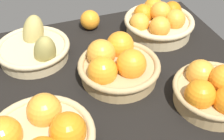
{
  "coord_description": "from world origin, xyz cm",
  "views": [
    {
      "loc": [
        -22.74,
        -62.65,
        62.01
      ],
      "look_at": [
        -0.96,
        -0.71,
        7.0
      ],
      "focal_mm": 48.93,
      "sensor_mm": 36.0,
      "label": 1
    }
  ],
  "objects": [
    {
      "name": "market_tray",
      "position": [
        0.0,
        0.0,
        1.5
      ],
      "size": [
        84.0,
        72.0,
        3.0
      ],
      "primitive_type": "cube",
      "color": "black",
      "rests_on": "ground"
    },
    {
      "name": "basket_near_left",
      "position": [
        -23.69,
        -17.69,
        7.4
      ],
      "size": [
        24.78,
        24.78,
        10.92
      ],
      "color": "tan",
      "rests_on": "market_tray"
    },
    {
      "name": "basket_far_left_pears",
      "position": [
        -19.86,
        17.58,
        6.58
      ],
      "size": [
        22.81,
        22.81,
        13.02
      ],
      "color": "#D3BC8C",
      "rests_on": "market_tray"
    },
    {
      "name": "loose_orange_front_gap",
      "position": [
        1.07,
        28.52,
        6.46
      ],
      "size": [
        6.92,
        6.92,
        6.92
      ],
      "primitive_type": "sphere",
      "color": "orange",
      "rests_on": "market_tray"
    },
    {
      "name": "basket_center",
      "position": [
        0.9,
        0.45,
        7.55
      ],
      "size": [
        23.64,
        23.64,
        11.17
      ],
      "color": "tan",
      "rests_on": "market_tray"
    },
    {
      "name": "basket_far_right",
      "position": [
        22.26,
        17.54,
        7.73
      ],
      "size": [
        23.93,
        23.93,
        11.77
      ],
      "color": "#D3BC8C",
      "rests_on": "market_tray"
    },
    {
      "name": "basket_near_right",
      "position": [
        20.81,
        -17.87,
        7.47
      ],
      "size": [
        22.1,
        22.1,
        11.5
      ],
      "color": "tan",
      "rests_on": "market_tray"
    }
  ]
}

